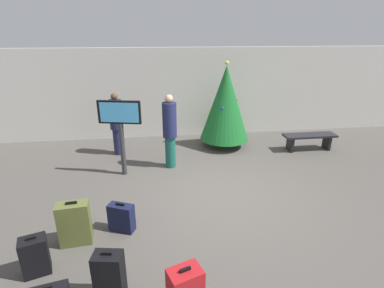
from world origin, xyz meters
name	(u,v)px	position (x,y,z in m)	size (l,w,h in m)	color
ground_plane	(221,193)	(0.00, 0.00, 0.00)	(16.00, 16.00, 0.00)	#514C47
back_wall	(195,93)	(0.00, 3.99, 1.42)	(16.00, 0.20, 2.84)	beige
holiday_tree	(225,103)	(0.72, 2.74, 1.33)	(1.44, 1.44, 2.54)	#4C3319
flight_info_kiosk	(120,123)	(-2.15, 1.21, 1.31)	(0.99, 0.30, 1.84)	#333338
waiting_bench	(309,138)	(3.13, 2.10, 0.36)	(1.54, 0.44, 0.48)	black
traveller_0	(170,130)	(-0.99, 1.49, 1.00)	(0.41, 0.41, 1.89)	#19594C
traveller_1	(117,123)	(-2.40, 2.54, 0.92)	(0.38, 0.38, 1.75)	#1E234C
suitcase_0	(121,218)	(-2.01, -1.03, 0.25)	(0.48, 0.36, 0.55)	#141938
suitcase_1	(110,277)	(-2.03, -2.46, 0.35)	(0.41, 0.30, 0.74)	black
suitcase_2	(75,224)	(-2.73, -1.26, 0.37)	(0.52, 0.31, 0.78)	#59602D
suitcase_4	(35,256)	(-3.15, -1.87, 0.29)	(0.42, 0.36, 0.62)	black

